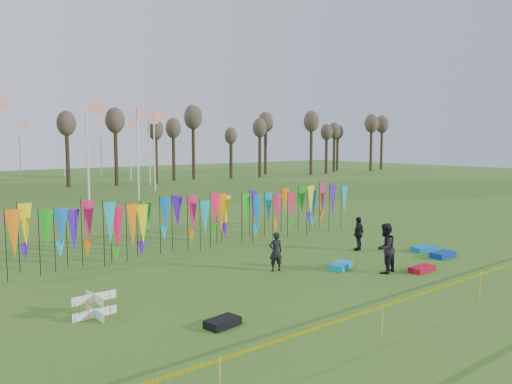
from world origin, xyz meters
TOP-DOWN VIEW (x-y plane):
  - ground at (0.00, 0.00)m, footprint 160.00×160.00m
  - banner_row at (0.28, 9.02)m, footprint 18.64×0.64m
  - caution_tape_near at (-0.22, -2.94)m, footprint 26.00×0.02m
  - tree_line at (32.00, 44.00)m, footprint 53.92×1.92m
  - box_kite at (-7.35, 2.99)m, footprint 0.66×0.66m
  - person_left at (0.02, 3.73)m, footprint 0.65×0.55m
  - person_mid at (3.09, 0.94)m, footprint 1.00×0.71m
  - person_right at (5.35, 4.13)m, footprint 1.02×0.76m
  - kite_bag_turquoise at (2.24, 2.39)m, footprint 1.30×0.97m
  - kite_bag_blue at (7.12, 0.96)m, footprint 1.18×0.63m
  - kite_bag_red at (4.37, 0.16)m, footprint 1.16×0.57m
  - kite_bag_black at (-4.87, 0.22)m, footprint 1.02×0.68m
  - kite_bag_teal at (7.57, 2.17)m, footprint 1.24×0.71m

SIDE VIEW (x-z plane):
  - ground at x=0.00m, z-range 0.00..0.00m
  - kite_bag_red at x=4.37m, z-range 0.00..0.21m
  - kite_bag_black at x=-4.87m, z-range 0.00..0.22m
  - kite_bag_teal at x=7.57m, z-range 0.00..0.22m
  - kite_bag_turquoise at x=2.24m, z-range 0.00..0.23m
  - kite_bag_blue at x=7.12m, z-range 0.00..0.25m
  - box_kite at x=-7.35m, z-range 0.00..0.73m
  - person_left at x=0.02m, z-range 0.00..1.51m
  - person_right at x=5.35m, z-range 0.00..1.56m
  - caution_tape_near at x=-0.22m, z-range 0.33..1.23m
  - person_mid at x=3.09m, z-range 0.00..1.91m
  - banner_row at x=0.28m, z-range 0.36..2.83m
  - tree_line at x=32.00m, z-range 2.25..10.09m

